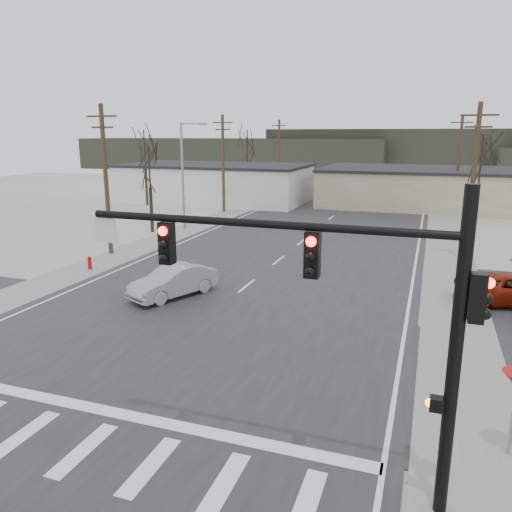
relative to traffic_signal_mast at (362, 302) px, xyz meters
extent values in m
plane|color=silver|center=(-7.89, 6.20, -4.67)|extent=(140.00, 140.00, 0.00)
cube|color=black|center=(-7.89, 21.20, -4.65)|extent=(18.00, 110.00, 0.05)
cube|color=black|center=(-7.89, 6.20, -4.65)|extent=(90.00, 10.00, 0.04)
cube|color=gray|center=(-18.49, 26.20, -4.64)|extent=(3.00, 90.00, 0.06)
cube|color=gray|center=(2.71, 26.20, -4.64)|extent=(3.00, 90.00, 0.06)
cylinder|color=black|center=(1.91, 0.00, -1.07)|extent=(0.28, 0.28, 7.20)
cylinder|color=black|center=(-2.29, 0.00, 1.53)|extent=(8.40, 0.18, 0.18)
cube|color=black|center=(-1.09, 0.00, 0.93)|extent=(0.32, 0.30, 1.00)
cube|color=black|center=(-4.59, 0.00, 0.93)|extent=(0.32, 0.30, 1.00)
sphere|color=#FF0C05|center=(-1.09, -0.17, 1.25)|extent=(0.22, 0.22, 0.22)
sphere|color=#FF0C05|center=(-4.59, -0.17, 1.25)|extent=(0.22, 0.22, 0.22)
cube|color=black|center=(2.21, 0.00, 0.33)|extent=(0.30, 0.30, 1.00)
cube|color=silver|center=(-6.29, 0.00, 1.13)|extent=(0.60, 0.04, 0.60)
cube|color=black|center=(1.66, 0.00, -2.07)|extent=(0.30, 0.25, 0.30)
sphere|color=#FF5905|center=(1.51, 0.00, -2.07)|extent=(0.18, 0.18, 0.18)
cylinder|color=#A50C0C|center=(-18.09, 14.20, -4.32)|extent=(0.24, 0.24, 0.70)
sphere|color=#A50C0C|center=(-18.09, 14.20, -3.92)|extent=(0.24, 0.24, 0.24)
cube|color=silver|center=(-23.89, 46.20, -2.57)|extent=(22.00, 12.00, 4.20)
cube|color=black|center=(-23.89, 46.20, -0.32)|extent=(22.30, 12.30, 0.30)
cube|color=beige|center=(2.11, 50.20, -2.67)|extent=(26.00, 14.00, 4.00)
cube|color=black|center=(2.11, 50.20, -0.52)|extent=(26.30, 14.30, 0.30)
cylinder|color=#4C3B23|center=(-19.39, 18.20, 0.33)|extent=(0.30, 0.30, 10.00)
cube|color=#4C3B23|center=(-19.39, 18.20, 4.53)|extent=(2.20, 0.12, 0.12)
cube|color=#4C3B23|center=(-19.39, 18.20, 3.83)|extent=(1.60, 0.12, 0.12)
cylinder|color=#4C3B23|center=(-19.39, 38.20, 0.33)|extent=(0.30, 0.30, 10.00)
cube|color=#4C3B23|center=(-19.39, 38.20, 4.53)|extent=(2.20, 0.12, 0.12)
cube|color=#4C3B23|center=(-19.39, 38.20, 3.83)|extent=(1.60, 0.12, 0.12)
cylinder|color=#4C3B23|center=(-19.39, 58.20, 0.33)|extent=(0.30, 0.30, 10.00)
cube|color=#4C3B23|center=(-19.39, 58.20, 4.53)|extent=(2.20, 0.12, 0.12)
cube|color=#4C3B23|center=(-19.39, 58.20, 3.83)|extent=(1.60, 0.12, 0.12)
cylinder|color=#4C3B23|center=(3.61, 24.20, 0.33)|extent=(0.30, 0.30, 10.00)
cube|color=#4C3B23|center=(3.61, 24.20, 4.53)|extent=(2.20, 0.12, 0.12)
cube|color=#4C3B23|center=(3.61, 24.20, 3.83)|extent=(1.60, 0.12, 0.12)
cylinder|color=#4C3B23|center=(3.61, 46.20, 0.33)|extent=(0.30, 0.30, 10.00)
cube|color=#4C3B23|center=(3.61, 46.20, 4.53)|extent=(2.20, 0.12, 0.12)
cube|color=#4C3B23|center=(3.61, 46.20, 3.83)|extent=(1.60, 0.12, 0.12)
cylinder|color=gray|center=(-18.89, 28.20, -0.17)|extent=(0.20, 0.20, 9.00)
cylinder|color=gray|center=(-17.89, 28.20, 4.23)|extent=(2.00, 0.12, 0.12)
cube|color=gray|center=(-16.89, 28.20, 4.18)|extent=(0.60, 0.25, 0.18)
cylinder|color=black|center=(-20.89, 26.20, -2.80)|extent=(0.28, 0.28, 3.75)
cylinder|color=black|center=(-20.89, 26.20, 0.58)|extent=(0.14, 0.14, 3.75)
cylinder|color=black|center=(4.61, 32.20, -2.55)|extent=(0.28, 0.28, 4.25)
cylinder|color=black|center=(4.61, 32.20, 1.28)|extent=(0.14, 0.14, 4.25)
cylinder|color=black|center=(-21.89, 52.20, -2.42)|extent=(0.28, 0.28, 4.50)
cylinder|color=black|center=(-21.89, 52.20, 1.63)|extent=(0.14, 0.14, 4.50)
cylinder|color=black|center=(7.11, 58.20, -2.67)|extent=(0.28, 0.28, 4.00)
cylinder|color=black|center=(7.11, 58.20, 0.93)|extent=(0.14, 0.14, 4.00)
cylinder|color=black|center=(-29.89, 40.20, -2.42)|extent=(0.28, 0.28, 4.50)
cylinder|color=black|center=(-29.89, 40.20, 1.63)|extent=(0.14, 0.14, 4.50)
cube|color=#333026|center=(-42.89, 98.20, -1.17)|extent=(70.00, 18.00, 7.00)
cube|color=#333026|center=(7.11, 102.20, -0.17)|extent=(80.00, 18.00, 9.00)
imported|color=#989EA2|center=(-10.80, 11.35, -3.85)|extent=(3.43, 4.96, 1.55)
imported|color=black|center=(-9.22, 51.34, -3.88)|extent=(2.84, 5.44, 1.51)
imported|color=black|center=(-7.32, 63.09, -3.90)|extent=(3.23, 4.62, 1.46)
camera|label=1|loc=(1.19, -10.12, 3.44)|focal=35.00mm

